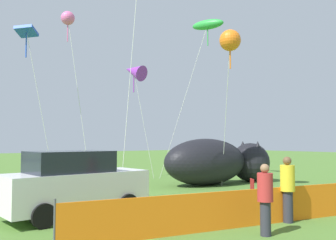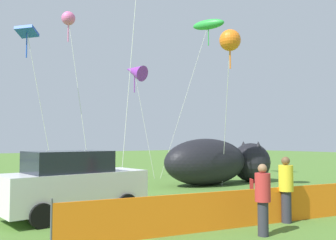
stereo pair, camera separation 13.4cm
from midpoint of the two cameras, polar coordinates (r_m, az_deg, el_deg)
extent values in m
plane|color=#4C752D|center=(14.21, 5.99, -12.48)|extent=(120.00, 120.00, 0.00)
cube|color=white|center=(11.89, -13.74, -10.27)|extent=(4.38, 1.90, 1.07)
cube|color=#1E232D|center=(11.71, -14.64, -6.16)|extent=(2.44, 1.66, 0.64)
cylinder|color=black|center=(13.29, -10.09, -11.65)|extent=(0.68, 0.27, 0.66)
cylinder|color=black|center=(11.91, -6.07, -12.68)|extent=(0.68, 0.27, 0.66)
cylinder|color=black|center=(12.20, -21.28, -12.26)|extent=(0.68, 0.27, 0.66)
cylinder|color=black|center=(10.68, -18.39, -13.66)|extent=(0.68, 0.27, 0.66)
cube|color=maroon|center=(14.77, 13.79, -10.42)|extent=(0.69, 0.69, 0.03)
cube|color=maroon|center=(14.68, 12.88, -9.59)|extent=(0.29, 0.40, 0.45)
cylinder|color=#A5A5AD|center=(15.05, 14.36, -11.07)|extent=(0.02, 0.02, 0.42)
cylinder|color=#A5A5AD|center=(14.65, 14.83, -11.28)|extent=(0.02, 0.02, 0.42)
cylinder|color=#A5A5AD|center=(14.94, 12.78, -11.15)|extent=(0.02, 0.02, 0.42)
cylinder|color=#A5A5AD|center=(14.54, 13.21, -11.37)|extent=(0.02, 0.02, 0.42)
ellipsoid|color=black|center=(19.54, 6.02, -6.37)|extent=(5.08, 2.82, 2.40)
ellipsoid|color=white|center=(19.57, 6.03, -7.94)|extent=(3.28, 2.07, 1.08)
sphere|color=black|center=(21.63, 12.69, -6.31)|extent=(2.16, 2.16, 2.16)
cone|color=black|center=(21.95, 11.59, -4.01)|extent=(0.60, 0.60, 0.65)
cone|color=black|center=(21.25, 13.78, -4.02)|extent=(0.60, 0.60, 0.65)
cube|color=orange|center=(10.38, 10.79, -13.18)|extent=(9.32, 1.92, 0.99)
cylinder|color=#4C4C51|center=(8.54, -16.90, -14.99)|extent=(0.05, 0.05, 1.08)
cylinder|color=#2D2D38|center=(9.67, 14.68, -14.36)|extent=(0.26, 0.26, 0.83)
cylinder|color=#B72D2D|center=(9.55, 14.62, -9.90)|extent=(0.38, 0.38, 0.69)
sphere|color=#8C6647|center=(9.51, 14.58, -7.16)|extent=(0.22, 0.22, 0.22)
cylinder|color=#2D2D38|center=(11.32, 17.92, -12.50)|extent=(0.28, 0.28, 0.88)
cylinder|color=yellow|center=(11.22, 17.85, -8.43)|extent=(0.40, 0.40, 0.73)
sphere|color=brown|center=(11.18, 17.81, -5.95)|extent=(0.24, 0.24, 0.24)
cylinder|color=silver|center=(19.59, -18.56, 1.50)|extent=(1.51, 0.23, 7.67)
cube|color=blue|center=(20.13, -20.52, 12.50)|extent=(1.28, 1.27, 0.47)
cylinder|color=blue|center=(19.96, -20.56, 10.56)|extent=(0.06, 0.06, 1.20)
cylinder|color=silver|center=(15.18, -5.51, 7.90)|extent=(0.80, 0.26, 10.42)
cylinder|color=silver|center=(22.73, 2.68, 2.86)|extent=(2.14, 2.09, 9.36)
ellipsoid|color=green|center=(23.60, 6.33, 14.26)|extent=(1.35, 2.22, 0.79)
cylinder|color=green|center=(23.40, 6.34, 12.63)|extent=(0.06, 0.06, 1.20)
cylinder|color=silver|center=(20.76, -13.16, 3.01)|extent=(1.06, 0.92, 9.00)
sphere|color=pink|center=(21.90, -14.77, 14.76)|extent=(0.75, 0.75, 0.75)
cylinder|color=pink|center=(21.70, -14.79, 13.00)|extent=(0.06, 0.06, 1.20)
cylinder|color=silver|center=(18.21, 9.01, 0.42)|extent=(1.46, 2.03, 6.86)
sphere|color=orange|center=(17.56, 9.65, 11.90)|extent=(0.97, 0.97, 0.97)
cylinder|color=orange|center=(17.40, 9.67, 9.67)|extent=(0.06, 0.06, 1.20)
cylinder|color=silver|center=(22.75, -3.44, -0.71)|extent=(1.11, 0.65, 6.53)
cone|color=purple|center=(23.09, -4.97, 7.41)|extent=(1.36, 1.82, 1.36)
cylinder|color=purple|center=(22.97, -4.98, 5.70)|extent=(0.06, 0.06, 1.20)
camera|label=1|loc=(0.07, -89.78, -0.01)|focal=40.00mm
camera|label=2|loc=(0.07, 90.22, 0.01)|focal=40.00mm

